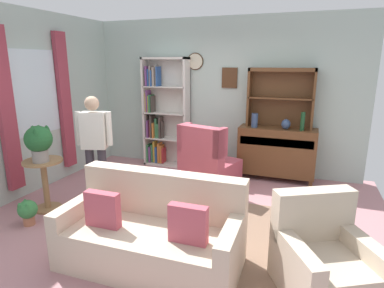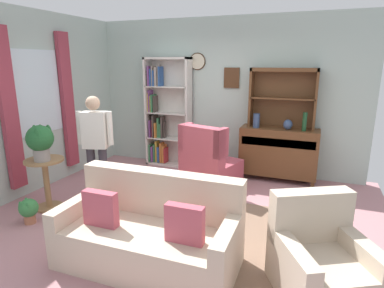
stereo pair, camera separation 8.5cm
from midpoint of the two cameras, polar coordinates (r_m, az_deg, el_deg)
name	(u,v)px [view 1 (the left image)]	position (r m, az deg, el deg)	size (l,w,h in m)	color
ground_plane	(180,215)	(4.50, -2.68, -12.42)	(5.40, 4.60, 0.02)	#B27A7F
wall_back	(223,96)	(6.07, 5.02, 8.51)	(5.00, 0.09, 2.80)	#ADC1B7
wall_left	(27,104)	(5.57, -27.60, 6.37)	(0.16, 4.20, 2.80)	#ADC1B7
area_rug	(186,227)	(4.18, -1.71, -14.43)	(2.46, 1.93, 0.01)	#846651
bookshelf	(162,115)	(6.35, -5.66, 5.15)	(0.90, 0.30, 2.10)	silver
sideboard	(276,151)	(5.78, 14.31, -1.21)	(1.30, 0.45, 0.92)	brown
sideboard_hutch	(281,90)	(5.71, 15.08, 9.28)	(1.10, 0.26, 1.00)	brown
vase_tall	(255,120)	(5.64, 10.60, 4.14)	(0.11, 0.11, 0.24)	#33476B
vase_round	(286,124)	(5.60, 15.87, 3.39)	(0.15, 0.15, 0.17)	#33476B
bottle_wine	(303,121)	(5.55, 18.57, 3.83)	(0.07, 0.07, 0.31)	#194223
couch_floral	(152,235)	(3.43, -7.76, -15.62)	(1.81, 0.88, 0.90)	beige
armchair_floral	(324,263)	(3.23, 21.57, -19.03)	(1.03, 1.05, 0.88)	beige
wingback_chair	(207,164)	(5.30, 2.28, -3.61)	(0.97, 0.99, 1.05)	#B74C5B
plant_stand	(45,179)	(4.92, -25.06, -5.71)	(0.52, 0.52, 0.72)	#997047
potted_plant_large	(39,141)	(4.71, -25.96, 0.52)	(0.35, 0.35, 0.49)	gray
potted_plant_small	(27,211)	(4.66, -27.60, -10.42)	(0.24, 0.24, 0.33)	#AD6B4C
person_reading	(95,142)	(4.79, -17.33, 0.30)	(0.52, 0.29, 1.56)	#38333D
coffee_table	(176,203)	(3.99, -3.55, -10.32)	(0.80, 0.50, 0.42)	brown
book_stack	(188,194)	(3.92, -1.32, -8.93)	(0.20, 0.15, 0.09)	gray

